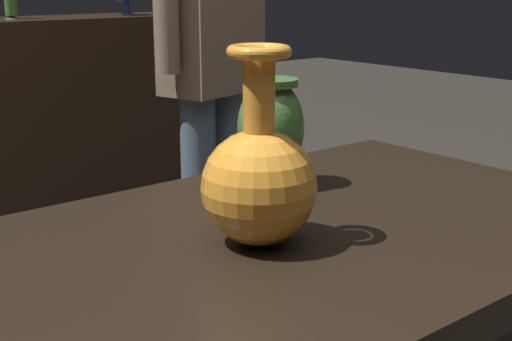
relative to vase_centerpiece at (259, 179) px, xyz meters
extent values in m
cube|color=black|center=(0.00, 0.01, -0.11)|extent=(1.20, 0.64, 0.05)
sphere|color=orange|center=(0.00, 0.00, -0.01)|extent=(0.16, 0.16, 0.16)
cylinder|color=orange|center=(0.00, 0.00, 0.11)|extent=(0.04, 0.04, 0.11)
torus|color=orange|center=(0.00, 0.00, 0.17)|extent=(0.08, 0.08, 0.02)
cylinder|color=#477A38|center=(0.19, 0.20, -0.08)|extent=(0.07, 0.07, 0.02)
ellipsoid|color=#477A38|center=(0.19, 0.20, 0.01)|extent=(0.11, 0.11, 0.17)
cylinder|color=#477A38|center=(0.19, 0.20, 0.09)|extent=(0.09, 0.09, 0.01)
cylinder|color=#2D429E|center=(1.04, 2.19, 0.11)|extent=(0.05, 0.05, 0.01)
cylinder|color=#2D429E|center=(1.04, 2.19, 0.13)|extent=(0.02, 0.02, 0.05)
cone|color=#477A38|center=(0.52, 2.21, 0.11)|extent=(0.06, 0.06, 0.01)
cylinder|color=slate|center=(0.79, 1.11, -0.49)|extent=(0.11, 0.11, 0.80)
cylinder|color=slate|center=(0.64, 1.07, -0.49)|extent=(0.11, 0.11, 0.80)
camera|label=1|loc=(-0.57, -0.69, 0.26)|focal=49.52mm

